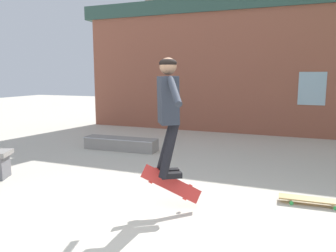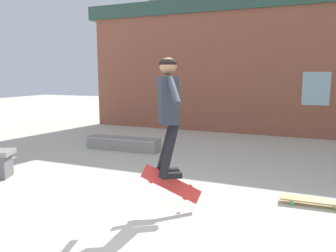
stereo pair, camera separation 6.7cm
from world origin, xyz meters
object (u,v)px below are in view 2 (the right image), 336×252
skater (168,106)px  skate_ledge (123,144)px  skateboard_flipping (171,184)px  skateboard_resting (314,201)px

skater → skate_ledge: bearing=97.1°
skate_ledge → skater: skater is taller
skate_ledge → skateboard_flipping: (2.35, -2.79, 0.20)m
skate_ledge → skateboard_resting: size_ratio=2.01×
skateboard_flipping → skateboard_resting: 1.95m
skateboard_flipping → skate_ledge: bearing=104.4°
skate_ledge → skateboard_resting: 4.51m
skater → skateboard_flipping: bearing=-18.8°
skateboard_flipping → skateboard_resting: (1.72, 0.86, -0.28)m
skater → skateboard_flipping: (0.04, 0.01, -1.01)m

